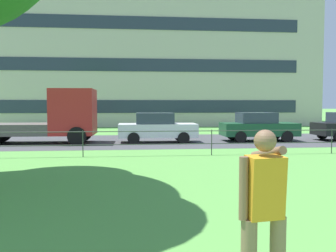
{
  "coord_description": "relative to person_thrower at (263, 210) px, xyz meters",
  "views": [
    {
      "loc": [
        -3.14,
        0.67,
        1.99
      ],
      "look_at": [
        -2.25,
        9.42,
        1.47
      ],
      "focal_mm": 39.36,
      "sensor_mm": 36.0,
      "label": 1
    }
  ],
  "objects": [
    {
      "name": "flatbed_truck_center",
      "position": [
        -5.65,
        15.57,
        0.28
      ],
      "size": [
        7.34,
        2.52,
        2.75
      ],
      "color": "#B22323",
      "rests_on": "ground"
    },
    {
      "name": "street_strip",
      "position": [
        1.83,
        16.36,
        -0.94
      ],
      "size": [
        80.0,
        7.7,
        0.01
      ],
      "primitive_type": "cube",
      "color": "#424247",
      "rests_on": "ground"
    },
    {
      "name": "person_thrower",
      "position": [
        0.0,
        0.0,
        0.0
      ],
      "size": [
        0.51,
        0.8,
        1.74
      ],
      "color": "#846B4C",
      "rests_on": "ground"
    },
    {
      "name": "park_fence",
      "position": [
        1.83,
        10.55,
        -0.27
      ],
      "size": [
        39.54,
        0.04,
        1.0
      ],
      "color": "#333833",
      "rests_on": "ground"
    },
    {
      "name": "car_dark_green_far_left",
      "position": [
        5.52,
        15.68,
        -0.16
      ],
      "size": [
        4.01,
        1.83,
        1.54
      ],
      "color": "#194C2D",
      "rests_on": "ground"
    },
    {
      "name": "apartment_building_background",
      "position": [
        0.11,
        34.9,
        6.39
      ],
      "size": [
        32.15,
        13.2,
        14.66
      ],
      "color": "beige",
      "rests_on": "ground"
    },
    {
      "name": "car_white_right",
      "position": [
        0.04,
        15.42,
        -0.16
      ],
      "size": [
        4.01,
        1.83,
        1.54
      ],
      "color": "silver",
      "rests_on": "ground"
    }
  ]
}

